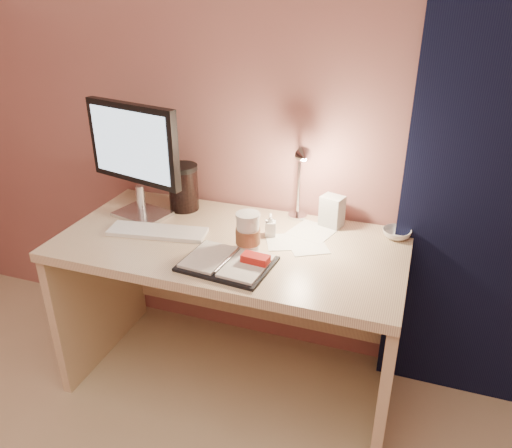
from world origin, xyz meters
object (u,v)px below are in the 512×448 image
(monitor, at_px, (135,151))
(coffee_cup, at_px, (248,233))
(bowl, at_px, (397,234))
(product_box, at_px, (332,211))
(lotion_bottle, at_px, (271,225))
(desk_lamp, at_px, (287,175))
(dark_jar, at_px, (183,190))
(desk, at_px, (238,279))
(keyboard, at_px, (158,232))
(planner, at_px, (229,262))

(monitor, xyz_separation_m, coffee_cup, (0.55, -0.14, -0.23))
(bowl, relative_size, product_box, 0.85)
(lotion_bottle, bearing_deg, desk_lamp, 76.78)
(coffee_cup, distance_m, dark_jar, 0.49)
(desk, xyz_separation_m, bowl, (0.63, 0.18, 0.24))
(product_box, distance_m, desk_lamp, 0.25)
(desk, bearing_deg, keyboard, -160.43)
(coffee_cup, distance_m, bowl, 0.62)
(keyboard, xyz_separation_m, product_box, (0.67, 0.31, 0.06))
(lotion_bottle, height_order, desk_lamp, desk_lamp)
(monitor, bearing_deg, desk_lamp, 24.98)
(desk, height_order, lotion_bottle, lotion_bottle)
(lotion_bottle, bearing_deg, coffee_cup, -108.08)
(desk, bearing_deg, lotion_bottle, 10.37)
(desk, height_order, desk_lamp, desk_lamp)
(planner, relative_size, coffee_cup, 2.23)
(desk_lamp, bearing_deg, lotion_bottle, -123.27)
(keyboard, relative_size, coffee_cup, 2.64)
(coffee_cup, xyz_separation_m, bowl, (0.54, 0.30, -0.05))
(bowl, bearing_deg, desk_lamp, -176.20)
(monitor, height_order, keyboard, monitor)
(planner, bearing_deg, monitor, 157.92)
(monitor, relative_size, product_box, 3.72)
(planner, relative_size, dark_jar, 1.83)
(planner, xyz_separation_m, lotion_bottle, (0.07, 0.28, 0.04))
(keyboard, relative_size, dark_jar, 2.17)
(monitor, relative_size, keyboard, 1.23)
(desk, bearing_deg, planner, -74.81)
(desk, xyz_separation_m, dark_jar, (-0.32, 0.15, 0.32))
(product_box, bearing_deg, coffee_cup, -112.17)
(keyboard, xyz_separation_m, lotion_bottle, (0.45, 0.14, 0.04))
(dark_jar, bearing_deg, lotion_bottle, -15.75)
(dark_jar, bearing_deg, product_box, 3.85)
(monitor, xyz_separation_m, dark_jar, (0.14, 0.13, -0.21))
(monitor, relative_size, bowl, 4.36)
(keyboard, height_order, lotion_bottle, lotion_bottle)
(coffee_cup, height_order, lotion_bottle, coffee_cup)
(monitor, height_order, product_box, monitor)
(lotion_bottle, height_order, product_box, product_box)
(keyboard, bearing_deg, planner, -29.77)
(desk, xyz_separation_m, coffee_cup, (0.09, -0.12, 0.30))
(dark_jar, bearing_deg, coffee_cup, -33.44)
(desk_lamp, bearing_deg, keyboard, -171.73)
(keyboard, relative_size, lotion_bottle, 4.25)
(desk_lamp, bearing_deg, dark_jar, 159.12)
(keyboard, relative_size, bowl, 3.53)
(bowl, bearing_deg, planner, -142.46)
(desk, xyz_separation_m, planner, (0.07, -0.25, 0.24))
(bowl, distance_m, product_box, 0.28)
(desk, distance_m, lotion_bottle, 0.31)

